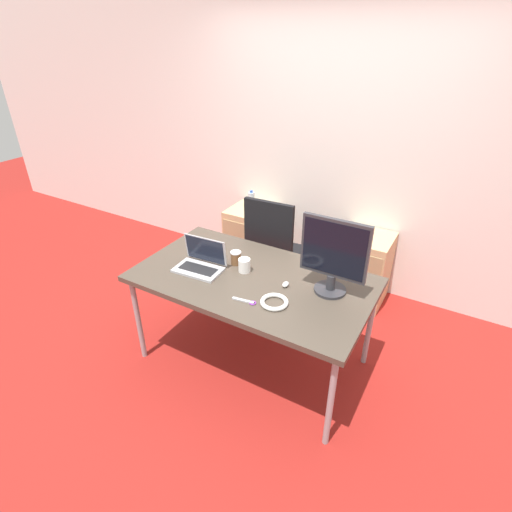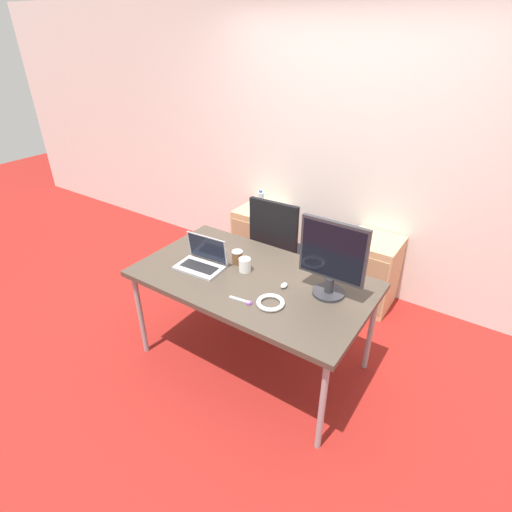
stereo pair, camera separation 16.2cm
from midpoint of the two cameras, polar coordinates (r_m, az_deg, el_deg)
name	(u,v)px [view 1 (the left image)]	position (r m, az deg, el deg)	size (l,w,h in m)	color
ground_plane	(253,358)	(3.30, -1.88, -14.42)	(14.00, 14.00, 0.00)	maroon
wall_back	(334,153)	(3.84, 9.91, 14.29)	(10.00, 0.05, 2.60)	silver
desk	(253,283)	(2.84, -2.12, -3.88)	(1.67, 0.94, 0.77)	#473D33
office_chair	(277,263)	(3.69, 1.71, -1.01)	(0.56, 0.57, 1.09)	#232326
cabinet_left	(251,239)	(4.28, -1.74, 2.48)	(0.45, 0.45, 0.68)	tan
cabinet_right	(363,268)	(3.86, 13.85, -1.76)	(0.45, 0.45, 0.68)	tan
water_bottle	(251,201)	(4.10, -1.82, 7.87)	(0.07, 0.07, 0.21)	silver
laptop_center	(201,263)	(2.93, -9.49, -1.01)	(0.35, 0.25, 0.22)	#ADADB2
monitor	(334,256)	(2.56, 9.27, -0.05)	(0.44, 0.21, 0.52)	#2D2D33
mouse	(286,284)	(2.71, 2.53, -4.10)	(0.04, 0.06, 0.03)	silver
coffee_cup_white	(244,265)	(2.86, -3.30, -1.35)	(0.09, 0.09, 0.10)	white
coffee_cup_brown	(236,258)	(2.95, -4.47, -0.29)	(0.08, 0.08, 0.10)	brown
cable_coil	(274,302)	(2.55, 0.80, -6.62)	(0.18, 0.18, 0.03)	white
scissors	(246,301)	(2.58, -3.20, -6.51)	(0.17, 0.05, 0.01)	#B2B2B7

